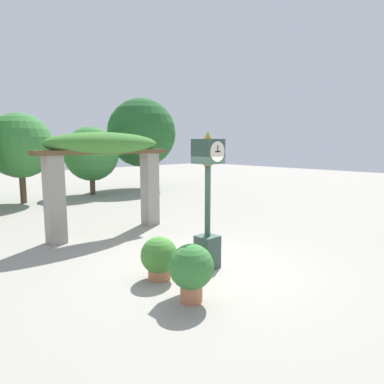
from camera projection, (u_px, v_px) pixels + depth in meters
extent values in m
plane|color=gray|center=(204.00, 267.00, 7.73)|extent=(60.00, 60.00, 0.00)
cube|color=#2D473D|center=(207.00, 252.00, 7.68)|extent=(0.44, 0.44, 0.73)
cylinder|color=#2D473D|center=(208.00, 201.00, 7.51)|extent=(0.13, 0.13, 1.57)
cylinder|color=gold|center=(208.00, 165.00, 7.40)|extent=(0.20, 0.20, 0.04)
cube|color=#2D473D|center=(208.00, 151.00, 7.36)|extent=(0.53, 0.53, 0.53)
cylinder|color=beige|center=(217.00, 152.00, 7.16)|extent=(0.43, 0.02, 0.43)
cylinder|color=beige|center=(199.00, 151.00, 7.56)|extent=(0.43, 0.02, 0.43)
cube|color=black|center=(218.00, 152.00, 7.15)|extent=(0.15, 0.01, 0.02)
cube|color=black|center=(218.00, 148.00, 7.15)|extent=(0.02, 0.01, 0.14)
cone|color=gold|center=(208.00, 135.00, 7.31)|extent=(0.18, 0.18, 0.17)
cube|color=gray|center=(55.00, 200.00, 9.46)|extent=(0.46, 0.46, 2.46)
cube|color=gray|center=(150.00, 189.00, 11.69)|extent=(0.46, 0.46, 2.46)
cube|color=brown|center=(110.00, 152.00, 10.23)|extent=(4.33, 0.12, 0.13)
cube|color=brown|center=(107.00, 152.00, 10.34)|extent=(4.33, 0.12, 0.13)
cube|color=brown|center=(104.00, 152.00, 10.45)|extent=(4.33, 0.12, 0.13)
cube|color=brown|center=(102.00, 152.00, 10.56)|extent=(4.33, 0.12, 0.13)
ellipsoid|color=#427F33|center=(105.00, 144.00, 10.36)|extent=(3.77, 1.06, 0.70)
cylinder|color=#B26B4C|center=(159.00, 274.00, 7.05)|extent=(0.46, 0.46, 0.23)
sphere|color=#427F33|center=(159.00, 255.00, 7.00)|extent=(0.76, 0.76, 0.76)
cylinder|color=#B26B4C|center=(191.00, 292.00, 6.04)|extent=(0.40, 0.40, 0.34)
sphere|color=#387A38|center=(191.00, 267.00, 5.98)|extent=(0.80, 0.80, 0.80)
cylinder|color=brown|center=(23.00, 186.00, 15.94)|extent=(0.28, 0.28, 1.64)
sphere|color=#387A38|center=(20.00, 146.00, 15.68)|extent=(2.97, 2.97, 2.97)
cylinder|color=brown|center=(93.00, 184.00, 18.59)|extent=(0.28, 0.28, 1.21)
sphere|color=#387A38|center=(91.00, 154.00, 18.36)|extent=(2.90, 2.90, 2.90)
cylinder|color=brown|center=(143.00, 173.00, 21.30)|extent=(0.28, 0.28, 1.96)
sphere|color=#235B28|center=(142.00, 133.00, 20.95)|extent=(4.17, 4.17, 4.17)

